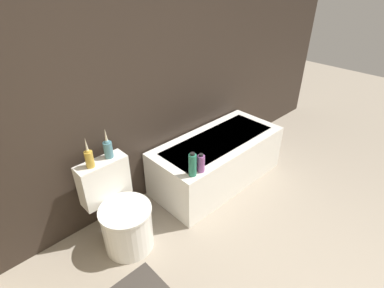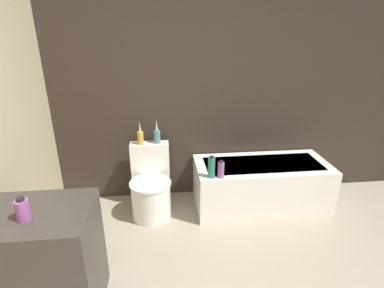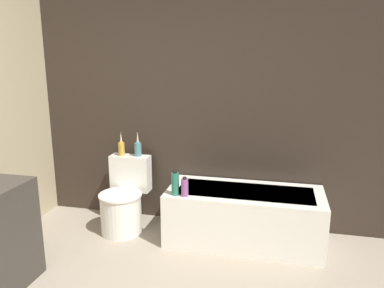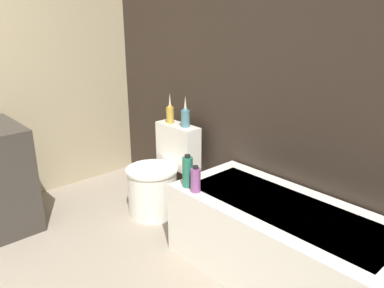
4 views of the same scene
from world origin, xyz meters
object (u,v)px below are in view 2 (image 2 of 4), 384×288
Objects in this scene: soap_bottle_glass at (23,210)px; vase_silver at (157,135)px; toilet at (151,188)px; shampoo_bottle_short at (221,170)px; shampoo_bottle_tall at (212,167)px; bathtub at (261,184)px; vase_gold at (140,136)px.

soap_bottle_glass is 0.58× the size of vase_silver.
toilet is 4.04× the size of shampoo_bottle_short.
soap_bottle_glass reaches higher than shampoo_bottle_tall.
shampoo_bottle_tall is at bearing -19.80° from toilet.
toilet is at bearing -178.70° from bathtub.
vase_silver reaches higher than shampoo_bottle_tall.
bathtub is at bearing 32.95° from soap_bottle_glass.
shampoo_bottle_tall is at bearing -30.92° from vase_gold.
vase_gold is at bearing 113.80° from toilet.
bathtub is 1.29m from vase_silver.
shampoo_bottle_tall is (0.71, -0.42, -0.20)m from vase_gold.
vase_gold is at bearing 172.57° from bathtub.
shampoo_bottle_tall is 1.26× the size of shampoo_bottle_short.
vase_gold reaches higher than shampoo_bottle_tall.
shampoo_bottle_short is at bearing -36.20° from vase_silver.
bathtub is 9.59× the size of soap_bottle_glass.
vase_silver is (0.09, 0.22, 0.53)m from toilet.
vase_gold is 1.43× the size of shampoo_bottle_short.
vase_silver is (-1.15, 0.19, 0.57)m from bathtub.
bathtub is 2.00× the size of toilet.
vase_silver is at bearing 143.80° from shampoo_bottle_short.
bathtub is at bearing 22.08° from shampoo_bottle_tall.
toilet is at bearing -66.20° from vase_gold.
soap_bottle_glass is (-0.71, -1.23, 0.60)m from toilet.
vase_gold is (-0.09, 0.20, 0.53)m from toilet.
bathtub is at bearing 1.30° from toilet.
shampoo_bottle_tall is (1.33, 1.01, -0.28)m from soap_bottle_glass.
shampoo_bottle_tall reaches higher than shampoo_bottle_short.
vase_gold is 0.94m from shampoo_bottle_short.
soap_bottle_glass is 0.59× the size of vase_gold.
toilet is 2.80× the size of vase_silver.
shampoo_bottle_tall is at bearing -157.92° from bathtub.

